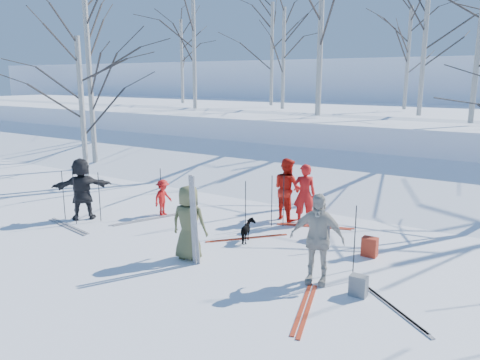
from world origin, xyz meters
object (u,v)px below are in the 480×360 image
Objects in this scene: skier_red_seated at (163,198)px; dog at (248,231)px; skier_olive_center at (189,223)px; skier_grey_west at (82,189)px; skier_red_north at (304,194)px; skier_cream_east at (317,239)px; backpack_dark at (321,231)px; skier_redor_behind at (287,189)px; backpack_red at (370,247)px; backpack_grey at (358,286)px.

dog is at bearing -102.08° from skier_red_seated.
skier_grey_west reaches higher than skier_olive_center.
skier_olive_center is 1.00× the size of skier_red_north.
dog is at bearing 139.60° from skier_cream_east.
dog is at bearing -120.66° from skier_olive_center.
skier_grey_west is at bearing -161.91° from backpack_dark.
skier_red_seated is (-3.05, -1.55, -0.33)m from skier_redor_behind.
dog is (4.72, 0.90, -0.58)m from skier_grey_west.
skier_olive_center is 3.81× the size of backpack_red.
backpack_grey is at bearing -19.45° from skier_cream_east.
backpack_grey is (3.59, 0.27, -0.61)m from skier_olive_center.
skier_olive_center is 0.95× the size of skier_redor_behind.
backpack_dark is at bearing 98.31° from skier_cream_east.
skier_cream_east reaches higher than backpack_red.
skier_red_north is (0.99, 3.52, 0.00)m from skier_olive_center.
skier_red_north is at bearing 159.70° from skier_grey_west.
skier_cream_east is at bearing -102.97° from backpack_red.
backpack_grey is at bearing -77.54° from backpack_red.
dog is at bearing 157.59° from backpack_grey.
skier_redor_behind reaches higher than backpack_dark.
dog is 1.57× the size of backpack_dark.
dog is 1.66× the size of backpack_grey.
backpack_red is at bearing 142.94° from skier_grey_west.
backpack_red is at bearing 64.33° from skier_cream_east.
backpack_grey is at bearing 135.24° from dog.
skier_red_seated reaches higher than backpack_grey.
backpack_dark is (0.88, -0.88, -0.60)m from skier_red_north.
dog is at bearing 43.40° from skier_red_north.
backpack_red is 1.36m from backpack_dark.
backpack_grey is 0.95× the size of backpack_dark.
skier_cream_east is 1.10m from backpack_grey.
backpack_red is (2.17, -1.29, -0.59)m from skier_red_north.
skier_cream_east reaches higher than skier_redor_behind.
skier_redor_behind is (0.41, 3.65, 0.04)m from skier_olive_center.
skier_cream_east is at bearing 173.25° from backpack_grey.
skier_redor_behind is 2.66× the size of dog.
skier_red_north is 2.54× the size of dog.
skier_cream_east is (1.75, -3.15, 0.06)m from skier_red_north.
skier_redor_behind is 1.66× the size of skier_red_seated.
skier_red_seated is at bearing 173.51° from skier_grey_west.
skier_olive_center is 4.27m from skier_grey_west.
backpack_grey is at bearing 96.29° from skier_red_north.
skier_red_north reaches higher than backpack_grey.
dog is (0.49, 1.55, -0.53)m from skier_olive_center.
skier_olive_center is 1.71m from dog.
skier_red_north is at bearing 106.35° from skier_cream_east.
backpack_dark is (-1.73, 2.37, 0.01)m from backpack_grey.
skier_cream_east is 4.55× the size of backpack_grey.
backpack_dark is (1.86, 2.64, -0.60)m from skier_olive_center.
skier_red_north is at bearing -126.48° from dog.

